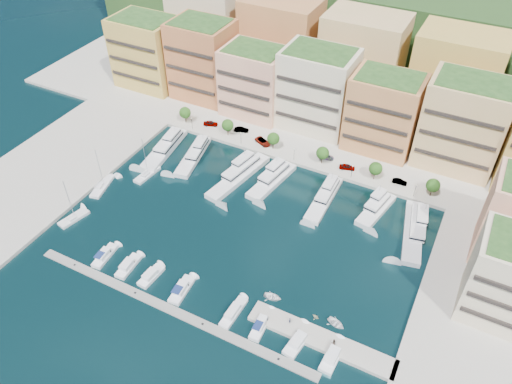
% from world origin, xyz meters
% --- Properties ---
extents(ground, '(400.00, 400.00, 0.00)m').
position_xyz_m(ground, '(0.00, 0.00, 0.00)').
color(ground, black).
rests_on(ground, ground).
extents(north_quay, '(220.00, 64.00, 2.00)m').
position_xyz_m(north_quay, '(0.00, 62.00, 0.00)').
color(north_quay, '#9E998E').
rests_on(north_quay, ground).
extents(east_quay, '(34.00, 76.00, 2.00)m').
position_xyz_m(east_quay, '(62.00, -8.00, 0.00)').
color(east_quay, '#9E998E').
rests_on(east_quay, ground).
extents(west_quay, '(34.00, 76.00, 2.00)m').
position_xyz_m(west_quay, '(-62.00, -8.00, 0.00)').
color(west_quay, '#9E998E').
rests_on(west_quay, ground).
extents(hillside, '(240.00, 40.00, 58.00)m').
position_xyz_m(hillside, '(0.00, 110.00, 0.00)').
color(hillside, '#1C3C18').
rests_on(hillside, ground).
extents(south_pontoon, '(72.00, 2.20, 0.35)m').
position_xyz_m(south_pontoon, '(-3.00, -30.00, 0.00)').
color(south_pontoon, gray).
rests_on(south_pontoon, ground).
extents(finger_pier, '(32.00, 5.00, 2.00)m').
position_xyz_m(finger_pier, '(30.00, -22.00, 0.00)').
color(finger_pier, '#9E998E').
rests_on(finger_pier, ground).
extents(apartment_0, '(22.00, 16.50, 24.80)m').
position_xyz_m(apartment_0, '(-66.00, 49.99, 13.31)').
color(apartment_0, '#B89D43').
rests_on(apartment_0, north_quay).
extents(apartment_1, '(20.00, 16.50, 26.80)m').
position_xyz_m(apartment_1, '(-44.00, 51.99, 14.31)').
color(apartment_1, '#C07440').
rests_on(apartment_1, north_quay).
extents(apartment_2, '(20.00, 15.50, 22.80)m').
position_xyz_m(apartment_2, '(-23.00, 49.99, 12.31)').
color(apartment_2, '#F5B588').
rests_on(apartment_2, north_quay).
extents(apartment_3, '(22.00, 16.50, 25.80)m').
position_xyz_m(apartment_3, '(-2.00, 51.99, 13.81)').
color(apartment_3, beige).
rests_on(apartment_3, north_quay).
extents(apartment_4, '(20.00, 15.50, 23.80)m').
position_xyz_m(apartment_4, '(20.00, 49.99, 12.81)').
color(apartment_4, '#D0854E').
rests_on(apartment_4, north_quay).
extents(apartment_5, '(22.00, 16.50, 26.80)m').
position_xyz_m(apartment_5, '(42.00, 51.99, 14.31)').
color(apartment_5, '#E1AC77').
rests_on(apartment_5, north_quay).
extents(backblock_0, '(26.00, 18.00, 30.00)m').
position_xyz_m(backblock_0, '(-55.00, 74.00, 16.00)').
color(backblock_0, beige).
rests_on(backblock_0, north_quay).
extents(backblock_1, '(26.00, 18.00, 30.00)m').
position_xyz_m(backblock_1, '(-25.00, 74.00, 16.00)').
color(backblock_1, '#D0854E').
rests_on(backblock_1, north_quay).
extents(backblock_2, '(26.00, 18.00, 30.00)m').
position_xyz_m(backblock_2, '(5.00, 74.00, 16.00)').
color(backblock_2, '#E1AC77').
rests_on(backblock_2, north_quay).
extents(backblock_3, '(26.00, 18.00, 30.00)m').
position_xyz_m(backblock_3, '(35.00, 74.00, 16.00)').
color(backblock_3, '#B89D43').
rests_on(backblock_3, north_quay).
extents(tree_0, '(3.80, 3.80, 5.65)m').
position_xyz_m(tree_0, '(-40.00, 33.50, 4.74)').
color(tree_0, '#473323').
rests_on(tree_0, north_quay).
extents(tree_1, '(3.80, 3.80, 5.65)m').
position_xyz_m(tree_1, '(-24.00, 33.50, 4.74)').
color(tree_1, '#473323').
rests_on(tree_1, north_quay).
extents(tree_2, '(3.80, 3.80, 5.65)m').
position_xyz_m(tree_2, '(-8.00, 33.50, 4.74)').
color(tree_2, '#473323').
rests_on(tree_2, north_quay).
extents(tree_3, '(3.80, 3.80, 5.65)m').
position_xyz_m(tree_3, '(8.00, 33.50, 4.74)').
color(tree_3, '#473323').
rests_on(tree_3, north_quay).
extents(tree_4, '(3.80, 3.80, 5.65)m').
position_xyz_m(tree_4, '(24.00, 33.50, 4.74)').
color(tree_4, '#473323').
rests_on(tree_4, north_quay).
extents(tree_5, '(3.80, 3.80, 5.65)m').
position_xyz_m(tree_5, '(40.00, 33.50, 4.74)').
color(tree_5, '#473323').
rests_on(tree_5, north_quay).
extents(lamppost_0, '(0.30, 0.30, 4.20)m').
position_xyz_m(lamppost_0, '(-36.00, 31.20, 3.83)').
color(lamppost_0, black).
rests_on(lamppost_0, north_quay).
extents(lamppost_1, '(0.30, 0.30, 4.20)m').
position_xyz_m(lamppost_1, '(-18.00, 31.20, 3.83)').
color(lamppost_1, black).
rests_on(lamppost_1, north_quay).
extents(lamppost_2, '(0.30, 0.30, 4.20)m').
position_xyz_m(lamppost_2, '(0.00, 31.20, 3.83)').
color(lamppost_2, black).
rests_on(lamppost_2, north_quay).
extents(lamppost_3, '(0.30, 0.30, 4.20)m').
position_xyz_m(lamppost_3, '(18.00, 31.20, 3.83)').
color(lamppost_3, black).
rests_on(lamppost_3, north_quay).
extents(lamppost_4, '(0.30, 0.30, 4.20)m').
position_xyz_m(lamppost_4, '(36.00, 31.20, 3.83)').
color(lamppost_4, black).
rests_on(lamppost_4, north_quay).
extents(yacht_0, '(7.87, 22.58, 7.30)m').
position_xyz_m(yacht_0, '(-37.83, 18.87, 1.21)').
color(yacht_0, silver).
rests_on(yacht_0, ground).
extents(yacht_1, '(8.27, 20.62, 7.30)m').
position_xyz_m(yacht_1, '(-27.95, 19.72, 1.09)').
color(yacht_1, silver).
rests_on(yacht_1, ground).
extents(yacht_2, '(8.66, 24.86, 7.30)m').
position_xyz_m(yacht_2, '(-11.01, 17.79, 1.21)').
color(yacht_2, silver).
rests_on(yacht_2, ground).
extents(yacht_3, '(7.53, 19.60, 7.30)m').
position_xyz_m(yacht_3, '(-1.66, 20.25, 1.21)').
color(yacht_3, silver).
rests_on(yacht_3, ground).
extents(yacht_4, '(4.64, 20.13, 7.30)m').
position_xyz_m(yacht_4, '(14.46, 19.77, 1.09)').
color(yacht_4, silver).
rests_on(yacht_4, ground).
extents(yacht_5, '(7.19, 15.95, 7.30)m').
position_xyz_m(yacht_5, '(28.41, 21.94, 1.21)').
color(yacht_5, silver).
rests_on(yacht_5, ground).
extents(yacht_6, '(8.79, 23.08, 7.30)m').
position_xyz_m(yacht_6, '(39.27, 18.63, 1.21)').
color(yacht_6, silver).
rests_on(yacht_6, ground).
extents(cruiser_1, '(3.27, 8.16, 2.66)m').
position_xyz_m(cruiser_1, '(-25.35, -24.61, 0.57)').
color(cruiser_1, white).
rests_on(cruiser_1, ground).
extents(cruiser_2, '(3.12, 7.85, 2.55)m').
position_xyz_m(cruiser_2, '(-18.20, -24.58, 0.55)').
color(cruiser_2, white).
rests_on(cruiser_2, ground).
extents(cruiser_3, '(3.12, 7.24, 2.55)m').
position_xyz_m(cruiser_3, '(-11.58, -24.58, 0.55)').
color(cruiser_3, white).
rests_on(cruiser_3, ground).
extents(cruiser_4, '(3.47, 8.36, 2.66)m').
position_xyz_m(cruiser_4, '(-2.98, -24.61, 0.57)').
color(cruiser_4, white).
rests_on(cruiser_4, ground).
extents(cruiser_6, '(2.63, 8.80, 2.55)m').
position_xyz_m(cruiser_6, '(10.52, -24.60, 0.55)').
color(cruiser_6, white).
rests_on(cruiser_6, ground).
extents(cruiser_7, '(2.84, 8.32, 2.66)m').
position_xyz_m(cruiser_7, '(17.29, -24.61, 0.57)').
color(cruiser_7, white).
rests_on(cruiser_7, ground).
extents(cruiser_8, '(3.86, 8.65, 2.55)m').
position_xyz_m(cruiser_8, '(25.92, -24.59, 0.55)').
color(cruiser_8, white).
rests_on(cruiser_8, ground).
extents(cruiser_9, '(3.12, 8.22, 2.55)m').
position_xyz_m(cruiser_9, '(33.48, -24.59, 0.55)').
color(cruiser_9, white).
rests_on(cruiser_9, ground).
extents(sailboat_2, '(3.55, 9.16, 13.20)m').
position_xyz_m(sailboat_2, '(-35.36, 5.81, 0.31)').
color(sailboat_2, silver).
rests_on(sailboat_2, ground).
extents(sailboat_0, '(4.56, 8.67, 13.20)m').
position_xyz_m(sailboat_0, '(-41.48, -17.91, 0.32)').
color(sailboat_0, silver).
rests_on(sailboat_0, ground).
extents(sailboat_1, '(5.16, 10.70, 13.20)m').
position_xyz_m(sailboat_1, '(-43.51, -4.20, 0.31)').
color(sailboat_1, silver).
rests_on(sailboat_1, ground).
extents(tender_2, '(4.75, 3.98, 0.84)m').
position_xyz_m(tender_2, '(31.39, -16.82, 0.42)').
color(tender_2, white).
rests_on(tender_2, ground).
extents(tender_0, '(4.40, 3.34, 0.86)m').
position_xyz_m(tender_0, '(16.30, -16.81, 0.43)').
color(tender_0, white).
rests_on(tender_0, ground).
extents(tender_1, '(1.99, 1.84, 0.87)m').
position_xyz_m(tender_1, '(26.85, -17.21, 0.43)').
color(tender_1, beige).
rests_on(tender_1, ground).
extents(car_0, '(5.05, 3.47, 1.60)m').
position_xyz_m(car_0, '(-31.81, 35.71, 1.80)').
color(car_0, gray).
rests_on(car_0, north_quay).
extents(car_1, '(4.87, 3.01, 1.51)m').
position_xyz_m(car_1, '(-21.11, 37.16, 1.76)').
color(car_1, gray).
rests_on(car_1, north_quay).
extents(car_2, '(6.14, 4.63, 1.55)m').
position_xyz_m(car_2, '(-12.00, 34.42, 1.78)').
color(car_2, gray).
rests_on(car_2, north_quay).
extents(car_3, '(4.98, 2.97, 1.35)m').
position_xyz_m(car_3, '(8.36, 36.23, 1.68)').
color(car_3, gray).
rests_on(car_3, north_quay).
extents(car_4, '(4.88, 2.97, 1.55)m').
position_xyz_m(car_4, '(15.66, 34.30, 1.78)').
color(car_4, gray).
rests_on(car_4, north_quay).
extents(car_5, '(4.20, 1.76, 1.35)m').
position_xyz_m(car_5, '(31.07, 34.79, 1.68)').
color(car_5, gray).
rests_on(car_5, north_quay).
extents(person_0, '(0.63, 0.68, 1.57)m').
position_xyz_m(person_0, '(22.62, -21.51, 1.78)').
color(person_0, '#212743').
rests_on(person_0, finger_pier).
extents(person_1, '(1.19, 1.11, 1.95)m').
position_xyz_m(person_1, '(32.74, -22.40, 1.98)').
color(person_1, '#47352B').
rests_on(person_1, finger_pier).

